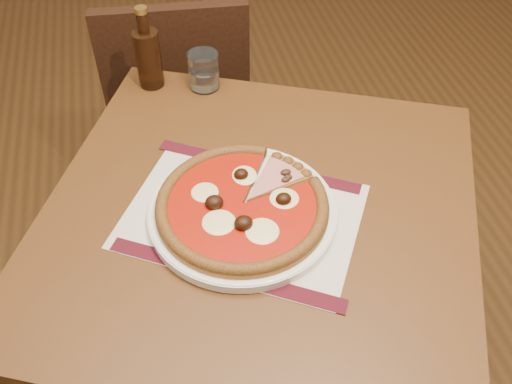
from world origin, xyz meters
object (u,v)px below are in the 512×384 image
at_px(table, 258,244).
at_px(plate, 242,212).
at_px(water_glass, 204,71).
at_px(pizza, 242,205).
at_px(bottle, 148,56).
at_px(chair_far, 180,101).

xyz_separation_m(table, plate, (-0.03, -0.01, 0.11)).
bearing_deg(water_glass, table, -85.40).
xyz_separation_m(plate, water_glass, (-0.00, 0.42, 0.03)).
bearing_deg(pizza, bottle, 104.82).
bearing_deg(plate, water_glass, 90.16).
bearing_deg(plate, pizza, -146.02).
bearing_deg(table, plate, -168.02).
xyz_separation_m(chair_far, plate, (0.04, -0.73, 0.28)).
bearing_deg(table, water_glass, 94.60).
relative_size(water_glass, bottle, 0.44).
distance_m(pizza, water_glass, 0.42).
distance_m(chair_far, pizza, 0.79).
xyz_separation_m(plate, bottle, (-0.12, 0.46, 0.07)).
height_order(table, chair_far, chair_far).
relative_size(plate, bottle, 1.77).
height_order(table, bottle, bottle).
relative_size(plate, pizza, 1.09).
height_order(chair_far, plate, chair_far).
height_order(pizza, bottle, bottle).
distance_m(plate, water_glass, 0.42).
bearing_deg(pizza, table, 12.03).
relative_size(table, bottle, 5.43).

